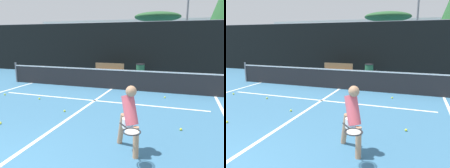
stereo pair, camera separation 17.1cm
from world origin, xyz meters
The scene contains 17 objects.
court_service_line centered at (0.00, 5.70, 0.00)m, with size 8.25×0.10×0.01m, color white.
court_center_mark centered at (0.00, 4.19, 0.00)m, with size 0.10×7.19×0.01m, color white.
net centered at (0.00, 7.79, 0.51)m, with size 11.09×0.09×1.07m.
fence_back centered at (0.00, 11.81, 1.68)m, with size 24.00×0.06×3.37m.
player_practicing centered at (2.18, 2.33, 0.80)m, with size 0.79×1.12×1.45m.
tennis_ball_scattered_0 centered at (2.55, 6.91, 0.03)m, with size 0.07×0.07×0.07m, color #D1E033.
tennis_ball_scattered_1 centered at (-2.14, 5.18, 0.03)m, with size 0.07×0.07×0.07m, color #D1E033.
tennis_ball_scattered_2 centered at (-0.43, 4.18, 0.03)m, with size 0.07×0.07×0.07m, color #D1E033.
tennis_ball_scattered_3 centered at (-1.60, 2.69, 0.03)m, with size 0.07×0.07×0.07m, color #D1E033.
tennis_ball_scattered_4 centered at (3.22, 3.82, 0.03)m, with size 0.07×0.07×0.07m, color #D1E033.
tennis_ball_scattered_6 centered at (-3.92, 5.27, 0.03)m, with size 0.07×0.07×0.07m, color #D1E033.
courtside_bench centered at (-1.16, 10.79, 0.48)m, with size 1.86×0.40×0.86m.
trash_bin centered at (0.76, 10.93, 0.44)m, with size 0.52×0.52×0.87m.
parked_car centered at (-2.52, 15.59, 0.64)m, with size 1.65×4.35×1.53m.
floodlight_mast centered at (3.22, 18.45, 5.29)m, with size 1.10×0.24×8.30m.
tree_mid centered at (0.52, 20.33, 4.34)m, with size 4.43×4.43×4.83m.
building_far centered at (0.00, 29.33, 2.43)m, with size 36.00×2.40×4.85m, color beige.
Camera 2 is at (3.33, -1.74, 2.36)m, focal length 35.00 mm.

